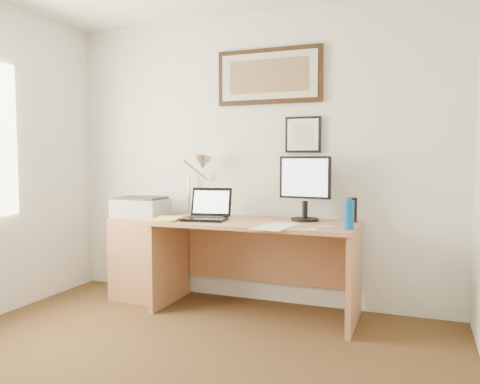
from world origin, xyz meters
The scene contains 17 objects.
wall_back centered at (0.00, 2.00, 1.25)m, with size 3.50×0.02×2.50m, color silver.
side_cabinet centered at (-0.92, 1.68, 0.36)m, with size 0.50×0.40×0.73m, color #A46844.
water_bottle centered at (0.91, 1.46, 0.85)m, with size 0.07×0.07×0.20m, color #0C4E9E.
bottle_cap centered at (0.91, 1.46, 0.96)m, with size 0.04×0.04×0.02m, color #0C4E9E.
speaker centered at (0.87, 1.88, 0.85)m, with size 0.08×0.07×0.19m, color black.
paper_sheet_a centered at (0.37, 1.36, 0.75)m, with size 0.23×0.33×0.00m, color white.
paper_sheet_b centered at (0.40, 1.47, 0.75)m, with size 0.21×0.30×0.00m, color white.
sticky_pad centered at (0.67, 1.31, 0.76)m, with size 0.07×0.07×0.01m, color #FFF378.
marker_pen centered at (0.74, 1.46, 0.76)m, with size 0.02×0.02×0.14m, color white.
book centered at (-0.64, 1.43, 0.76)m, with size 0.19×0.26×0.02m, color #E4D76B.
desk centered at (0.15, 1.72, 0.51)m, with size 1.60×0.70×0.75m.
laptop centered at (-0.25, 1.59, 0.81)m, with size 0.37×0.34×0.26m.
lcd_monitor centered at (0.51, 1.80, 1.04)m, with size 0.42×0.22×0.52m.
printer centered at (-0.96, 1.70, 0.82)m, with size 0.44×0.34×0.18m.
desk_lamp centered at (-0.41, 1.81, 1.19)m, with size 0.29×0.27×0.53m.
picture_large centered at (0.15, 1.97, 1.95)m, with size 0.92×0.04×0.47m.
picture_small centered at (0.45, 1.97, 1.45)m, with size 0.30×0.03×0.30m.
Camera 1 is at (1.36, -1.87, 1.24)m, focal length 35.00 mm.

